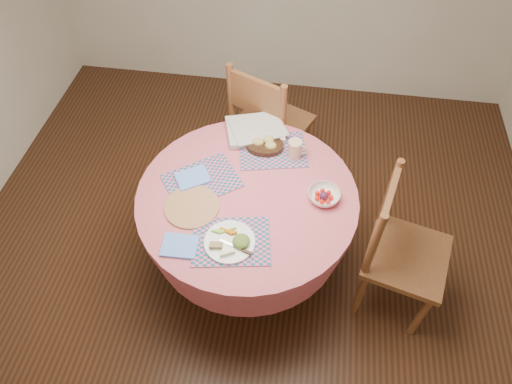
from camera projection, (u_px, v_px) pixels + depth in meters
The scene contains 16 objects.
ground at pixel (249, 264), 3.11m from camera, with size 4.00×4.00×0.00m, color #331C0F.
room_envelope at pixel (243, 39), 1.78m from camera, with size 4.01×4.01×2.71m.
dining_table at pixel (248, 215), 2.68m from camera, with size 1.24×1.24×0.75m.
chair_right at pixel (399, 249), 2.57m from camera, with size 0.54×0.56×1.00m.
chair_back at pixel (267, 123), 3.21m from camera, with size 0.63×0.62×1.04m.
placemat_front at pixel (231, 241), 2.33m from camera, with size 0.40×0.30×0.01m, color #115A61.
placemat_left at pixel (202, 181), 2.59m from camera, with size 0.40×0.30×0.01m, color #115A61.
placemat_back at pixel (273, 151), 2.74m from camera, with size 0.40×0.30×0.01m, color #115A61.
wicker_trivet at pixel (192, 207), 2.47m from camera, with size 0.30×0.30×0.01m, color olive.
napkin_near at pixel (180, 246), 2.31m from camera, with size 0.18×0.14×0.01m, color #6095F8.
napkin_far at pixel (192, 178), 2.59m from camera, with size 0.18×0.14×0.01m, color #6095F8.
dinner_plate at pixel (231, 242), 2.30m from camera, with size 0.26×0.26×0.05m.
bread_bowl at pixel (265, 144), 2.73m from camera, with size 0.23×0.23×0.08m.
latte_mug at pixel (295, 149), 2.66m from camera, with size 0.12×0.08×0.12m.
fruit_bowl at pixel (324, 196), 2.49m from camera, with size 0.19×0.19×0.05m.
newspaper_stack at pixel (255, 129), 2.82m from camera, with size 0.42×0.37×0.04m.
Camera 1 is at (0.29, -1.57, 2.71)m, focal length 32.00 mm.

